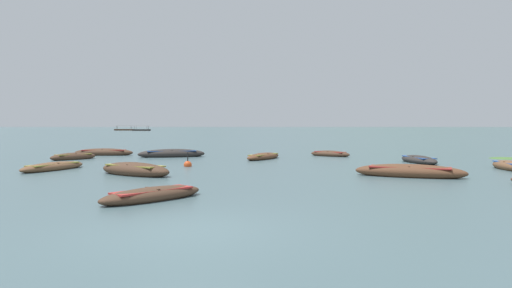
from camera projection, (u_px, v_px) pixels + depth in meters
ground_plane at (288, 127)px, 1504.03m from camera, size 6000.00×6000.00×0.00m
mountain_0 at (3, 84)px, 1918.20m from camera, size 1317.10×1317.10×361.34m
mountain_1 at (201, 103)px, 1770.69m from camera, size 576.12×576.12×188.43m
mountain_2 at (414, 65)px, 1822.18m from camera, size 1275.22×1275.22×500.47m
rowboat_1 at (410, 172)px, 18.90m from camera, size 4.68×2.63×0.67m
rowboat_2 at (263, 157)px, 28.98m from camera, size 2.58×4.05×0.51m
rowboat_3 at (172, 154)px, 30.95m from camera, size 4.71×2.60×0.69m
rowboat_4 at (511, 166)px, 21.92m from camera, size 1.05×3.29×0.55m
rowboat_5 at (135, 170)px, 19.60m from camera, size 4.12×3.12×0.69m
rowboat_6 at (419, 160)px, 26.08m from camera, size 1.81×3.94×0.53m
rowboat_7 at (53, 167)px, 21.76m from camera, size 1.99×4.03×0.48m
rowboat_9 at (104, 153)px, 32.74m from camera, size 4.32×1.42×0.63m
rowboat_10 at (330, 154)px, 31.75m from camera, size 3.07×2.60×0.50m
rowboat_11 at (73, 157)px, 28.60m from camera, size 2.47×3.08×0.55m
rowboat_12 at (153, 195)px, 12.93m from camera, size 2.84×3.21×0.47m
ferry_0 at (142, 130)px, 200.07m from camera, size 7.79×3.15×2.54m
ferry_1 at (124, 130)px, 214.78m from camera, size 9.12×4.00×2.54m
mooring_buoy at (188, 165)px, 23.64m from camera, size 0.42×0.42×0.88m
weed_patch_2 at (507, 159)px, 29.47m from camera, size 3.05×3.08×0.14m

